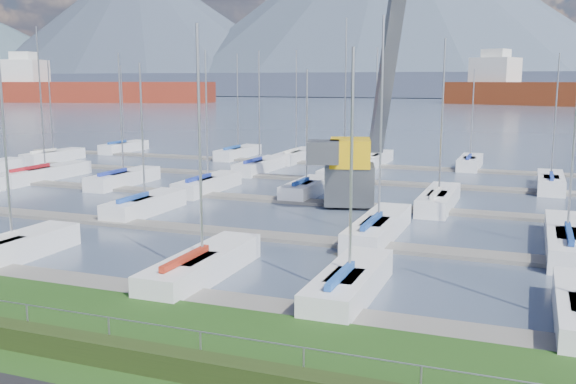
% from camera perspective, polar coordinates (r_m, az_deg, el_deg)
% --- Properties ---
extents(water, '(800.00, 540.00, 0.20)m').
position_cam_1_polar(water, '(274.95, 18.89, 7.60)').
color(water, '#48546A').
extents(hedge, '(80.00, 0.70, 0.70)m').
position_cam_1_polar(hedge, '(19.06, -13.80, -13.95)').
color(hedge, '#253413').
rests_on(hedge, grass).
extents(fence, '(80.00, 0.04, 0.04)m').
position_cam_1_polar(fence, '(19.05, -13.21, -11.19)').
color(fence, '#95989D').
rests_on(fence, grass).
extents(foothill, '(900.00, 80.00, 12.00)m').
position_cam_1_polar(foothill, '(344.79, 19.40, 8.99)').
color(foothill, '#3F465C').
rests_on(foothill, water).
extents(mountains, '(1190.00, 360.00, 115.00)m').
position_cam_1_polar(mountains, '(421.06, 21.07, 14.50)').
color(mountains, '#40525E').
rests_on(mountains, water).
extents(docks, '(90.00, 41.60, 0.25)m').
position_cam_1_polar(docks, '(42.67, 6.70, -1.25)').
color(docks, slate).
rests_on(docks, water).
extents(crane, '(7.11, 13.11, 22.35)m').
position_cam_1_polar(crane, '(43.30, 6.59, 6.32)').
color(crane, '#55585C').
rests_on(crane, water).
extents(cargo_ship_west, '(88.73, 39.07, 21.50)m').
position_cam_1_polar(cargo_ship_west, '(263.32, -17.20, 8.50)').
color(cargo_ship_west, maroon).
rests_on(cargo_ship_west, water).
extents(sailboat_fleet, '(74.95, 48.49, 13.71)m').
position_cam_1_polar(sailboat_fleet, '(44.14, 5.42, 6.45)').
color(sailboat_fleet, navy).
rests_on(sailboat_fleet, water).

